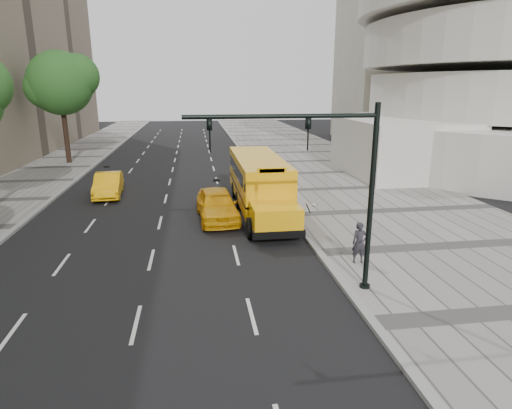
{
  "coord_description": "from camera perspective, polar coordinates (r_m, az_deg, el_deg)",
  "views": [
    {
      "loc": [
        0.94,
        -21.77,
        6.86
      ],
      "look_at": [
        3.5,
        -4.0,
        1.9
      ],
      "focal_mm": 30.0,
      "sensor_mm": 36.0,
      "label": 1
    }
  ],
  "objects": [
    {
      "name": "ground",
      "position": [
        22.85,
        -10.18,
        -2.28
      ],
      "size": [
        140.0,
        140.0,
        0.0
      ],
      "primitive_type": "plane",
      "color": "black",
      "rests_on": "ground"
    },
    {
      "name": "sidewalk_museum",
      "position": [
        25.34,
        18.03,
        -0.87
      ],
      "size": [
        12.0,
        140.0,
        0.15
      ],
      "primitive_type": "cube",
      "color": "gray",
      "rests_on": "ground"
    },
    {
      "name": "curb_museum",
      "position": [
        23.36,
        4.68,
        -1.5
      ],
      "size": [
        0.3,
        140.0,
        0.15
      ],
      "primitive_type": "cube",
      "color": "gray",
      "rests_on": "ground"
    },
    {
      "name": "curb_far",
      "position": [
        24.5,
        -29.24,
        -2.67
      ],
      "size": [
        0.3,
        140.0,
        0.15
      ],
      "primitive_type": "cube",
      "color": "gray",
      "rests_on": "ground"
    },
    {
      "name": "guggenheim",
      "position": [
        49.76,
        28.92,
        21.41
      ],
      "size": [
        33.2,
        42.2,
        35.0
      ],
      "color": "silver",
      "rests_on": "ground"
    },
    {
      "name": "tree_c",
      "position": [
        42.39,
        -24.54,
        14.58
      ],
      "size": [
        6.23,
        5.54,
        9.94
      ],
      "color": "black",
      "rests_on": "ground"
    },
    {
      "name": "school_bus",
      "position": [
        24.43,
        0.37,
        3.4
      ],
      "size": [
        2.96,
        11.56,
        3.19
      ],
      "color": "#FCAF0D",
      "rests_on": "ground"
    },
    {
      "name": "taxi_near",
      "position": [
        22.7,
        -5.22,
        -0.01
      ],
      "size": [
        2.28,
        5.03,
        1.68
      ],
      "primitive_type": "imported",
      "rotation": [
        0.0,
        0.0,
        0.06
      ],
      "color": "#F6AC0B",
      "rests_on": "ground"
    },
    {
      "name": "taxi_far",
      "position": [
        29.23,
        -19.1,
        2.51
      ],
      "size": [
        1.96,
        4.67,
        1.5
      ],
      "primitive_type": "imported",
      "rotation": [
        0.0,
        0.0,
        0.08
      ],
      "color": "#F6AC0B",
      "rests_on": "ground"
    },
    {
      "name": "pedestrian",
      "position": [
        17.23,
        13.64,
        -4.99
      ],
      "size": [
        0.63,
        0.44,
        1.65
      ],
      "primitive_type": "imported",
      "rotation": [
        0.0,
        0.0,
        -0.09
      ],
      "color": "#29262D",
      "rests_on": "sidewalk_museum"
    },
    {
      "name": "traffic_signal",
      "position": [
        13.81,
        9.92,
        3.65
      ],
      "size": [
        6.18,
        0.36,
        6.4
      ],
      "color": "black",
      "rests_on": "ground"
    }
  ]
}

